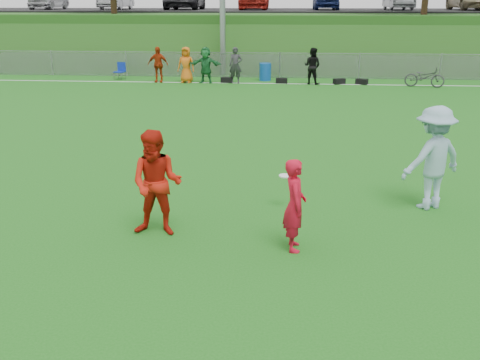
# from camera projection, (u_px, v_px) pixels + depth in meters

# --- Properties ---
(ground) EXTENTS (120.00, 120.00, 0.00)m
(ground) POSITION_uv_depth(u_px,v_px,m) (265.00, 253.00, 8.58)
(ground) COLOR #1A6114
(ground) RESTS_ON ground
(sideline_far) EXTENTS (60.00, 0.10, 0.01)m
(sideline_far) POSITION_uv_depth(u_px,v_px,m) (279.00, 84.00, 25.56)
(sideline_far) COLOR white
(sideline_far) RESTS_ON ground
(fence) EXTENTS (58.00, 0.06, 1.30)m
(fence) POSITION_uv_depth(u_px,v_px,m) (280.00, 65.00, 27.24)
(fence) COLOR gray
(fence) RESTS_ON ground
(berm) EXTENTS (120.00, 18.00, 3.00)m
(berm) POSITION_uv_depth(u_px,v_px,m) (282.00, 34.00, 37.34)
(berm) COLOR #285718
(berm) RESTS_ON ground
(parking_lot) EXTENTS (120.00, 12.00, 0.10)m
(parking_lot) POSITION_uv_depth(u_px,v_px,m) (283.00, 10.00, 38.72)
(parking_lot) COLOR black
(parking_lot) RESTS_ON berm
(spectator_row) EXTENTS (8.41, 0.93, 1.69)m
(spectator_row) POSITION_uv_depth(u_px,v_px,m) (220.00, 65.00, 25.50)
(spectator_row) COLOR #A22A0B
(spectator_row) RESTS_ON ground
(gear_bags) EXTENTS (7.03, 0.54, 0.26)m
(gear_bags) POSITION_uv_depth(u_px,v_px,m) (302.00, 81.00, 25.53)
(gear_bags) COLOR black
(gear_bags) RESTS_ON ground
(player_red_left) EXTENTS (0.41, 0.58, 1.52)m
(player_red_left) POSITION_uv_depth(u_px,v_px,m) (295.00, 205.00, 8.49)
(player_red_left) COLOR red
(player_red_left) RESTS_ON ground
(player_red_center) EXTENTS (0.93, 0.75, 1.84)m
(player_red_center) POSITION_uv_depth(u_px,v_px,m) (157.00, 184.00, 8.99)
(player_red_center) COLOR red
(player_red_center) RESTS_ON ground
(player_blue) EXTENTS (1.49, 1.27, 2.00)m
(player_blue) POSITION_uv_depth(u_px,v_px,m) (433.00, 158.00, 10.15)
(player_blue) COLOR #8EB2C5
(player_blue) RESTS_ON ground
(frisbee) EXTENTS (0.24, 0.24, 0.02)m
(frisbee) POSITION_uv_depth(u_px,v_px,m) (285.00, 176.00, 10.25)
(frisbee) COLOR white
(frisbee) RESTS_ON ground
(recycling_bin) EXTENTS (0.73, 0.73, 0.85)m
(recycling_bin) POSITION_uv_depth(u_px,v_px,m) (265.00, 72.00, 26.42)
(recycling_bin) COLOR #0E47A2
(recycling_bin) RESTS_ON ground
(camp_chair) EXTENTS (0.58, 0.58, 0.84)m
(camp_chair) POSITION_uv_depth(u_px,v_px,m) (120.00, 74.00, 26.87)
(camp_chair) COLOR #0E2699
(camp_chair) RESTS_ON ground
(bicycle) EXTENTS (1.85, 1.01, 0.92)m
(bicycle) POSITION_uv_depth(u_px,v_px,m) (425.00, 77.00, 24.44)
(bicycle) COLOR #2D2C2F
(bicycle) RESTS_ON ground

